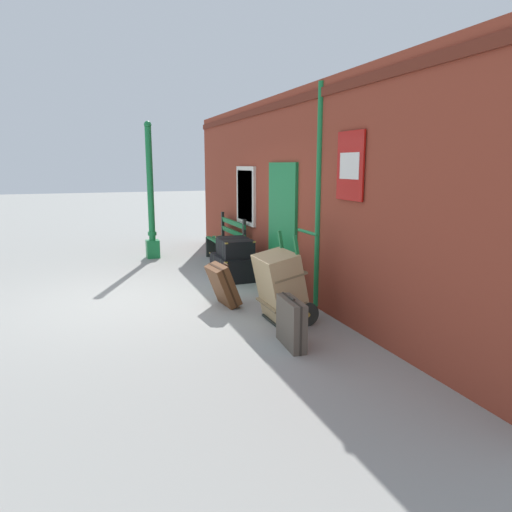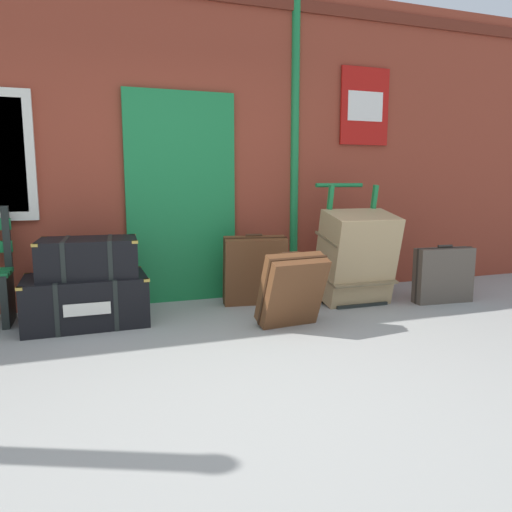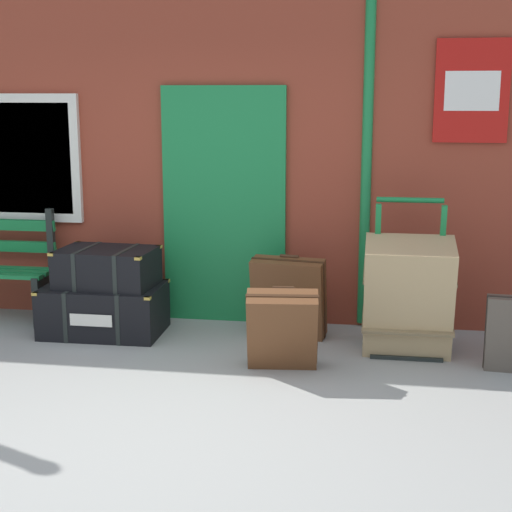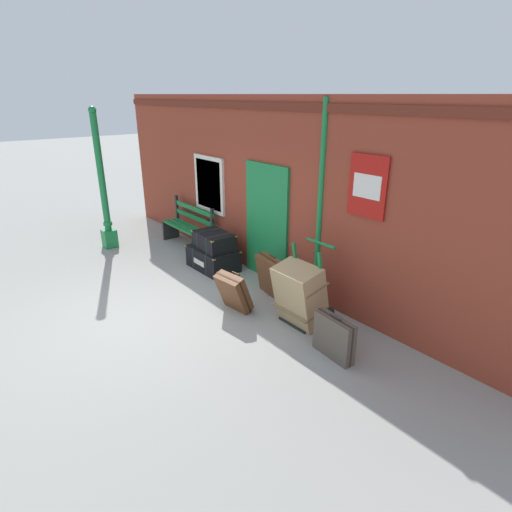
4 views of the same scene
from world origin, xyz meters
name	(u,v)px [view 2 (image 2 of 4)]	position (x,y,z in m)	size (l,w,h in m)	color
ground_plane	(254,400)	(0.00, 0.00, 0.00)	(60.00, 60.00, 0.00)	gray
brick_facade	(170,144)	(-0.01, 2.60, 1.60)	(10.40, 0.35, 3.20)	brown
steamer_trunk_base	(86,300)	(-0.89, 1.88, 0.21)	(1.02, 0.67, 0.43)	black
steamer_trunk_middle	(89,257)	(-0.85, 1.89, 0.58)	(0.84, 0.59, 0.33)	black
porters_trolley	(347,274)	(1.67, 1.89, 0.27)	(0.71, 0.56, 1.20)	black
large_brown_trunk	(356,257)	(1.67, 1.72, 0.48)	(0.70, 0.61, 0.95)	tan
suitcase_brown	(443,275)	(2.55, 1.48, 0.28)	(0.62, 0.21, 0.60)	#51473D
suitcase_olive	(292,290)	(0.75, 1.19, 0.32)	(0.56, 0.46, 0.64)	brown
suitcase_cream	(255,271)	(0.70, 2.01, 0.35)	(0.65, 0.39, 0.71)	brown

